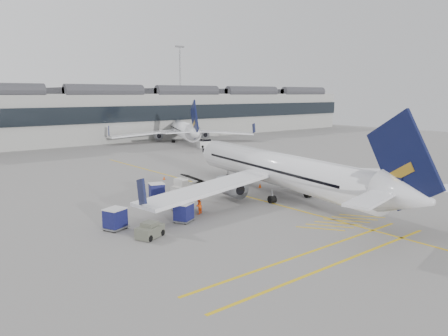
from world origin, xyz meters
TOP-DOWN VIEW (x-y plane):
  - ground at (0.00, 0.00)m, footprint 220.00×220.00m
  - apron_markings at (10.00, 10.00)m, footprint 0.25×60.00m
  - airliner_main at (12.72, 2.93)m, footprint 33.92×37.36m
  - airliner_far at (35.33, 55.94)m, footprint 31.44×34.71m
  - belt_loader at (6.58, 11.69)m, footprint 5.11×2.20m
  - baggage_cart_a at (1.83, 10.64)m, footprint 1.95×1.76m
  - baggage_cart_b at (-0.70, 1.78)m, footprint 2.05×1.93m
  - baggage_cart_c at (1.23, 5.05)m, footprint 2.08×1.84m
  - baggage_cart_d at (-6.29, 3.53)m, footprint 2.11×1.94m
  - ramp_agent_a at (5.01, 7.36)m, footprint 0.77×0.66m
  - ramp_agent_b at (1.80, 3.04)m, footprint 0.97×0.89m
  - pushback_tug at (-5.08, -0.02)m, footprint 2.56×2.11m
  - safety_cone_nose at (7.94, 19.19)m, footprint 0.35×0.35m
  - safety_cone_engine at (14.22, 7.74)m, footprint 0.39×0.39m
  - service_van_right at (33.00, 43.63)m, footprint 3.65×2.28m

SIDE VIEW (x-z plane):
  - ground at x=0.00m, z-range 0.00..0.00m
  - apron_markings at x=10.00m, z-range 0.00..0.01m
  - safety_cone_nose at x=7.94m, z-range 0.00..0.48m
  - safety_cone_engine at x=14.22m, z-range 0.00..0.54m
  - pushback_tug at x=-5.08m, z-range -0.07..1.17m
  - belt_loader at x=6.58m, z-range -0.42..1.62m
  - service_van_right at x=33.00m, z-range -0.09..1.65m
  - ramp_agent_b at x=1.80m, z-range 0.00..1.60m
  - ramp_agent_a at x=5.01m, z-range 0.00..1.78m
  - baggage_cart_b at x=-0.70m, z-range 0.06..1.77m
  - baggage_cart_a at x=1.83m, z-range 0.06..1.78m
  - baggage_cart_d at x=-6.29m, z-range 0.06..1.87m
  - baggage_cart_c at x=1.23m, z-range 0.07..1.96m
  - airliner_far at x=35.33m, z-range -2.04..7.85m
  - airliner_main at x=12.72m, z-range -2.06..7.94m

